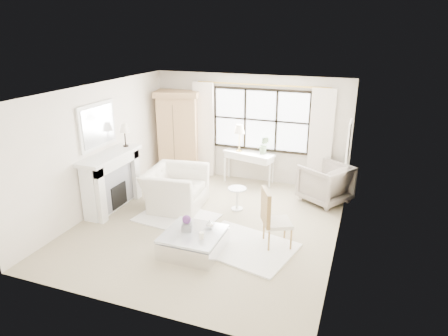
{
  "coord_description": "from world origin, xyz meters",
  "views": [
    {
      "loc": [
        2.81,
        -6.68,
        3.79
      ],
      "look_at": [
        0.27,
        0.2,
        1.18
      ],
      "focal_mm": 32.0,
      "sensor_mm": 36.0,
      "label": 1
    }
  ],
  "objects_px": {
    "armoire": "(179,133)",
    "club_armchair": "(176,188)",
    "coffee_table": "(194,242)",
    "console_table": "(249,167)"
  },
  "relations": [
    {
      "from": "console_table",
      "to": "club_armchair",
      "type": "height_order",
      "value": "club_armchair"
    },
    {
      "from": "club_armchair",
      "to": "coffee_table",
      "type": "distance_m",
      "value": 1.99
    },
    {
      "from": "armoire",
      "to": "club_armchair",
      "type": "distance_m",
      "value": 2.21
    },
    {
      "from": "armoire",
      "to": "coffee_table",
      "type": "bearing_deg",
      "value": -73.84
    },
    {
      "from": "armoire",
      "to": "coffee_table",
      "type": "xyz_separation_m",
      "value": [
        1.99,
        -3.52,
        -0.96
      ]
    },
    {
      "from": "club_armchair",
      "to": "console_table",
      "type": "bearing_deg",
      "value": -33.45
    },
    {
      "from": "console_table",
      "to": "club_armchair",
      "type": "relative_size",
      "value": 1.03
    },
    {
      "from": "club_armchair",
      "to": "armoire",
      "type": "bearing_deg",
      "value": 18.84
    },
    {
      "from": "armoire",
      "to": "club_armchair",
      "type": "relative_size",
      "value": 1.68
    },
    {
      "from": "club_armchair",
      "to": "coffee_table",
      "type": "xyz_separation_m",
      "value": [
        1.15,
        -1.6,
        -0.25
      ]
    }
  ]
}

